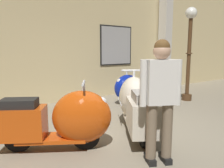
% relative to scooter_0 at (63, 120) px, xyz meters
% --- Properties ---
extents(ground_plane, '(60.00, 60.00, 0.00)m').
position_rel_scooter_0_xyz_m(ground_plane, '(1.35, -0.25, -0.47)').
color(ground_plane, gray).
extents(showroom_back_wall, '(18.00, 0.63, 3.98)m').
position_rel_scooter_0_xyz_m(showroom_back_wall, '(1.49, 3.06, 1.52)').
color(showroom_back_wall, '#CCB784').
rests_on(showroom_back_wall, ground).
extents(scooter_0, '(1.69, 1.27, 1.03)m').
position_rel_scooter_0_xyz_m(scooter_0, '(0.00, 0.00, 0.00)').
color(scooter_0, black).
rests_on(scooter_0, ground).
extents(scooter_1, '(1.40, 1.81, 1.11)m').
position_rel_scooter_0_xyz_m(scooter_1, '(1.43, 0.00, 0.04)').
color(scooter_1, black).
rests_on(scooter_1, ground).
extents(scooter_2, '(1.57, 0.54, 0.95)m').
position_rel_scooter_0_xyz_m(scooter_2, '(2.82, 1.63, -0.04)').
color(scooter_2, black).
rests_on(scooter_2, ground).
extents(lamppost, '(0.33, 0.33, 2.70)m').
position_rel_scooter_0_xyz_m(lamppost, '(4.33, 0.99, 1.17)').
color(lamppost, '#472D19').
rests_on(lamppost, ground).
extents(visitor_0, '(0.50, 0.37, 1.61)m').
position_rel_scooter_0_xyz_m(visitor_0, '(0.87, -1.08, 0.47)').
color(visitor_0, black).
rests_on(visitor_0, ground).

